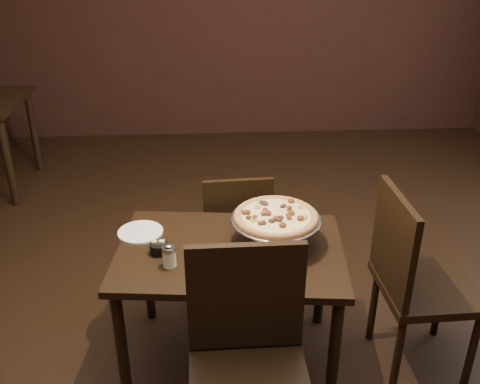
{
  "coord_description": "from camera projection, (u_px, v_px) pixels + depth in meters",
  "views": [
    {
      "loc": [
        -0.0,
        -2.15,
        2.09
      ],
      "look_at": [
        0.13,
        0.08,
        0.97
      ],
      "focal_mm": 40.0,
      "sensor_mm": 36.0,
      "label": 1
    }
  ],
  "objects": [
    {
      "name": "pizza_stand",
      "position": [
        276.0,
        217.0,
        2.57
      ],
      "size": [
        0.44,
        0.44,
        0.18
      ],
      "color": "#ACADB3",
      "rests_on": "dining_table"
    },
    {
      "name": "chair_near",
      "position": [
        248.0,
        361.0,
        2.1
      ],
      "size": [
        0.48,
        0.48,
        1.01
      ],
      "rotation": [
        0.0,
        0.0,
        0.01
      ],
      "color": "black",
      "rests_on": "ground"
    },
    {
      "name": "room",
      "position": [
        224.0,
        106.0,
        2.25
      ],
      "size": [
        6.04,
        7.04,
        2.84
      ],
      "color": "black",
      "rests_on": "ground"
    },
    {
      "name": "parmesan_shaker",
      "position": [
        169.0,
        256.0,
        2.43
      ],
      "size": [
        0.07,
        0.07,
        0.12
      ],
      "color": "#EEE9B9",
      "rests_on": "dining_table"
    },
    {
      "name": "pepper_flake_shaker",
      "position": [
        231.0,
        261.0,
        2.4
      ],
      "size": [
        0.06,
        0.06,
        0.1
      ],
      "color": "maroon",
      "rests_on": "dining_table"
    },
    {
      "name": "serving_spatula",
      "position": [
        254.0,
        226.0,
        2.5
      ],
      "size": [
        0.14,
        0.14,
        0.02
      ],
      "rotation": [
        0.0,
        0.0,
        -0.34
      ],
      "color": "#ACADB3",
      "rests_on": "pizza_stand"
    },
    {
      "name": "packet_caddy",
      "position": [
        159.0,
        248.0,
        2.54
      ],
      "size": [
        0.09,
        0.09,
        0.07
      ],
      "rotation": [
        0.0,
        0.0,
        -0.0
      ],
      "color": "black",
      "rests_on": "dining_table"
    },
    {
      "name": "plate_left",
      "position": [
        140.0,
        232.0,
        2.72
      ],
      "size": [
        0.23,
        0.23,
        0.01
      ],
      "primitive_type": "cylinder",
      "color": "white",
      "rests_on": "dining_table"
    },
    {
      "name": "dining_table",
      "position": [
        230.0,
        265.0,
        2.62
      ],
      "size": [
        1.16,
        0.83,
        0.68
      ],
      "rotation": [
        0.0,
        0.0,
        -0.1
      ],
      "color": "black",
      "rests_on": "ground"
    },
    {
      "name": "chair_far",
      "position": [
        236.0,
        230.0,
        3.18
      ],
      "size": [
        0.42,
        0.42,
        0.84
      ],
      "rotation": [
        0.0,
        0.0,
        3.2
      ],
      "color": "black",
      "rests_on": "ground"
    },
    {
      "name": "plate_near",
      "position": [
        233.0,
        283.0,
        2.32
      ],
      "size": [
        0.27,
        0.27,
        0.01
      ],
      "primitive_type": "cylinder",
      "color": "white",
      "rests_on": "dining_table"
    },
    {
      "name": "napkin_stack",
      "position": [
        274.0,
        281.0,
        2.34
      ],
      "size": [
        0.16,
        0.16,
        0.01
      ],
      "primitive_type": "cube",
      "rotation": [
        0.0,
        0.0,
        0.28
      ],
      "color": "white",
      "rests_on": "dining_table"
    },
    {
      "name": "chair_side",
      "position": [
        414.0,
        277.0,
        2.61
      ],
      "size": [
        0.48,
        0.48,
        0.99
      ],
      "rotation": [
        0.0,
        0.0,
        1.6
      ],
      "color": "black",
      "rests_on": "ground"
    }
  ]
}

